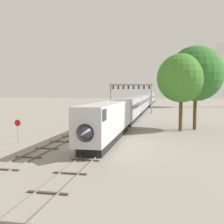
# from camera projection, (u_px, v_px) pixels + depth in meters

# --- Properties ---
(ground_plane) EXTENTS (400.00, 400.00, 0.00)m
(ground_plane) POSITION_uv_depth(u_px,v_px,m) (83.00, 146.00, 30.66)
(ground_plane) COLOR gray
(track_main) EXTENTS (2.60, 200.00, 0.16)m
(track_main) POSITION_uv_depth(u_px,v_px,m) (143.00, 110.00, 89.03)
(track_main) COLOR slate
(track_main) RESTS_ON ground
(track_near) EXTENTS (2.60, 160.00, 0.16)m
(track_near) POSITION_uv_depth(u_px,v_px,m) (115.00, 115.00, 70.48)
(track_near) COLOR slate
(track_near) RESTS_ON ground
(passenger_train) EXTENTS (3.04, 133.51, 4.80)m
(passenger_train) POSITION_uv_depth(u_px,v_px,m) (143.00, 102.00, 89.39)
(passenger_train) COLOR silver
(passenger_train) RESTS_ON ground
(signal_gantry) EXTENTS (12.10, 0.49, 8.53)m
(signal_gantry) POSITION_uv_depth(u_px,v_px,m) (131.00, 91.00, 75.91)
(signal_gantry) COLOR #999BA0
(signal_gantry) RESTS_ON ground
(stop_sign) EXTENTS (0.76, 0.08, 2.88)m
(stop_sign) POSITION_uv_depth(u_px,v_px,m) (18.00, 128.00, 32.01)
(stop_sign) COLOR gray
(stop_sign) RESTS_ON ground
(trackside_tree_left) EXTENTS (7.49, 7.49, 11.96)m
(trackside_tree_left) POSITION_uv_depth(u_px,v_px,m) (181.00, 78.00, 41.76)
(trackside_tree_left) COLOR brown
(trackside_tree_left) RESTS_ON ground
(trackside_tree_mid) EXTENTS (8.81, 8.81, 13.40)m
(trackside_tree_mid) POSITION_uv_depth(u_px,v_px,m) (196.00, 74.00, 43.38)
(trackside_tree_mid) COLOR brown
(trackside_tree_mid) RESTS_ON ground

